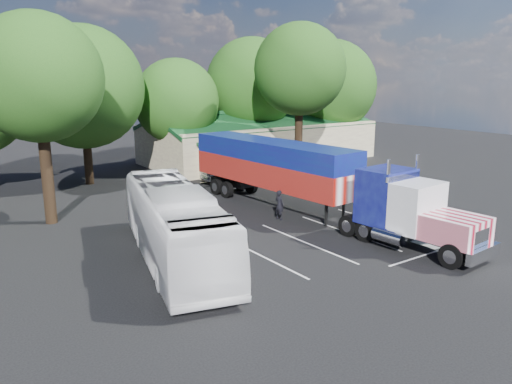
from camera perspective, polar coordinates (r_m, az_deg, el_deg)
ground at (r=32.26m, az=-1.28°, el=-2.97°), size 120.00×120.00×0.00m
event_hall at (r=53.88m, az=0.32°, el=5.96°), size 24.20×14.12×5.55m
tree_row_c at (r=43.72m, az=-19.22°, el=11.24°), size 10.00×10.00×13.05m
tree_row_d at (r=48.25m, az=-9.08°, el=10.18°), size 8.00×8.00×10.60m
tree_row_e at (r=53.19m, az=-0.46°, el=12.22°), size 9.60×9.60×12.90m
tree_row_f at (r=58.57m, az=8.49°, el=11.87°), size 10.40×10.40×13.00m
tree_near_left at (r=32.48m, az=-23.67°, el=11.83°), size 7.60×7.60×12.65m
tree_near_right at (r=44.71m, az=5.04°, el=13.75°), size 8.00×8.00×13.50m
semi_truck at (r=32.68m, az=5.23°, el=2.08°), size 4.62×22.98×4.79m
woman at (r=31.69m, az=2.69°, el=-1.48°), size 0.52×0.74×1.91m
bicycle at (r=41.58m, az=-1.12°, el=1.35°), size 0.74×1.75×0.90m
tour_bus at (r=24.82m, az=-9.26°, el=-3.64°), size 6.33×13.67×3.71m
silver_sedan at (r=43.33m, az=-3.52°, el=2.13°), size 4.29×1.80×1.38m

